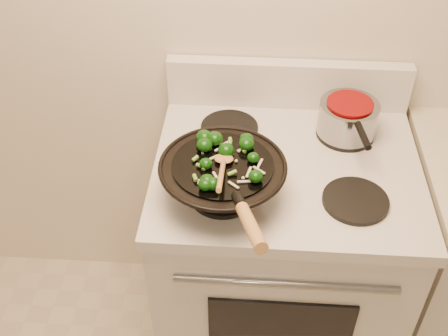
{
  "coord_description": "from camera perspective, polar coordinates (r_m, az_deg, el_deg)",
  "views": [
    {
      "loc": [
        -0.16,
        -0.08,
        2.0
      ],
      "look_at": [
        -0.24,
        1.03,
        1.01
      ],
      "focal_mm": 45.0,
      "sensor_mm": 36.0,
      "label": 1
    }
  ],
  "objects": [
    {
      "name": "saucepan",
      "position": [
        1.75,
        12.48,
        5.02
      ],
      "size": [
        0.18,
        0.29,
        0.11
      ],
      "color": "gray",
      "rests_on": "stove"
    },
    {
      "name": "wooden_spoon",
      "position": [
        1.4,
        -0.16,
        0.06
      ],
      "size": [
        0.05,
        0.23,
        0.09
      ],
      "color": "#AD7C44",
      "rests_on": "wok"
    },
    {
      "name": "wok",
      "position": [
        1.49,
        -0.1,
        -1.02
      ],
      "size": [
        0.34,
        0.55,
        0.23
      ],
      "color": "black",
      "rests_on": "stove"
    },
    {
      "name": "stove",
      "position": [
        1.98,
        5.49,
        -9.36
      ],
      "size": [
        0.78,
        0.67,
        1.08
      ],
      "color": "silver",
      "rests_on": "ground"
    },
    {
      "name": "stirfry",
      "position": [
        1.47,
        -0.17,
        1.37
      ],
      "size": [
        0.2,
        0.22,
        0.04
      ],
      "color": "#0B3708",
      "rests_on": "wok"
    }
  ]
}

